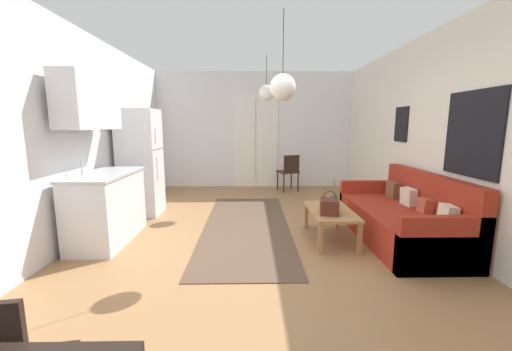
# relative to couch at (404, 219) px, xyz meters

# --- Properties ---
(ground_plane) EXTENTS (5.25, 8.36, 0.10)m
(ground_plane) POSITION_rel_couch_xyz_m (-1.91, -0.23, -0.33)
(ground_plane) COLOR #996D44
(wall_back) EXTENTS (4.85, 0.13, 2.75)m
(wall_back) POSITION_rel_couch_xyz_m (-1.91, 3.69, 1.09)
(wall_back) COLOR silver
(wall_back) RESTS_ON ground_plane
(wall_right) EXTENTS (0.12, 7.96, 2.75)m
(wall_right) POSITION_rel_couch_xyz_m (0.46, -0.23, 1.10)
(wall_right) COLOR silver
(wall_right) RESTS_ON ground_plane
(wall_left) EXTENTS (0.12, 7.96, 2.75)m
(wall_left) POSITION_rel_couch_xyz_m (-4.29, -0.23, 1.10)
(wall_left) COLOR silver
(wall_left) RESTS_ON ground_plane
(area_rug) EXTENTS (1.25, 3.42, 0.01)m
(area_rug) POSITION_rel_couch_xyz_m (-2.08, 0.59, -0.27)
(area_rug) COLOR brown
(area_rug) RESTS_ON ground_plane
(couch) EXTENTS (0.93, 2.06, 0.89)m
(couch) POSITION_rel_couch_xyz_m (0.00, 0.00, 0.00)
(couch) COLOR maroon
(couch) RESTS_ON ground_plane
(coffee_table) EXTENTS (0.54, 1.00, 0.41)m
(coffee_table) POSITION_rel_couch_xyz_m (-0.97, 0.02, 0.08)
(coffee_table) COLOR #A87542
(coffee_table) RESTS_ON ground_plane
(bamboo_vase) EXTENTS (0.10, 0.10, 0.40)m
(bamboo_vase) POSITION_rel_couch_xyz_m (-0.90, 0.14, 0.22)
(bamboo_vase) COLOR #47704C
(bamboo_vase) RESTS_ON coffee_table
(handbag) EXTENTS (0.26, 0.30, 0.29)m
(handbag) POSITION_rel_couch_xyz_m (-1.03, -0.15, 0.22)
(handbag) COLOR #512319
(handbag) RESTS_ON coffee_table
(refrigerator) EXTENTS (0.63, 0.61, 1.76)m
(refrigerator) POSITION_rel_couch_xyz_m (-3.86, 1.29, 0.60)
(refrigerator) COLOR white
(refrigerator) RESTS_ON ground_plane
(kitchen_counter) EXTENTS (0.59, 1.25, 2.11)m
(kitchen_counter) POSITION_rel_couch_xyz_m (-3.91, 0.05, 0.54)
(kitchen_counter) COLOR silver
(kitchen_counter) RESTS_ON ground_plane
(accent_chair) EXTENTS (0.53, 0.52, 0.84)m
(accent_chair) POSITION_rel_couch_xyz_m (-1.14, 3.07, 0.20)
(accent_chair) COLOR black
(accent_chair) RESTS_ON ground_plane
(pendant_lamp_near) EXTENTS (0.30, 0.30, 0.98)m
(pendant_lamp_near) POSITION_rel_couch_xyz_m (-1.65, -0.29, 1.65)
(pendant_lamp_near) COLOR black
(pendant_lamp_far) EXTENTS (0.28, 0.28, 0.82)m
(pendant_lamp_far) POSITION_rel_couch_xyz_m (-1.72, 1.89, 1.80)
(pendant_lamp_far) COLOR black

